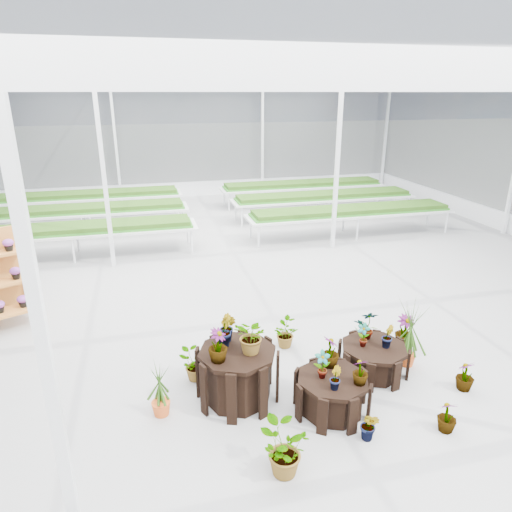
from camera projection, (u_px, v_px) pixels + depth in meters
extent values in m
plane|color=gray|center=(269.00, 325.00, 8.70)|extent=(24.00, 24.00, 0.00)
cylinder|color=black|center=(238.00, 374.00, 6.52)|extent=(1.47, 1.47, 0.78)
cylinder|color=black|center=(332.00, 394.00, 6.29)|extent=(1.17, 1.17, 0.54)
cylinder|color=black|center=(373.00, 359.00, 7.17)|extent=(1.26, 1.26, 0.48)
imported|color=#274A13|center=(224.00, 330.00, 6.45)|extent=(0.28, 0.31, 0.47)
imported|color=#274A13|center=(252.00, 336.00, 6.25)|extent=(0.61, 0.62, 0.52)
imported|color=#274A13|center=(228.00, 328.00, 6.56)|extent=(0.31, 0.31, 0.44)
imported|color=#274A13|center=(218.00, 346.00, 6.07)|extent=(0.37, 0.37, 0.47)
imported|color=#274A13|center=(322.00, 365.00, 6.13)|extent=(0.24, 0.18, 0.41)
imported|color=#274A13|center=(360.00, 371.00, 6.01)|extent=(0.23, 0.23, 0.38)
imported|color=#274A13|center=(330.00, 352.00, 6.39)|extent=(0.29, 0.29, 0.45)
imported|color=#274A13|center=(335.00, 378.00, 5.92)|extent=(0.19, 0.21, 0.32)
imported|color=#274A13|center=(363.00, 335.00, 7.02)|extent=(0.24, 0.24, 0.39)
imported|color=#274A13|center=(387.00, 336.00, 7.01)|extent=(0.26, 0.26, 0.37)
imported|color=#274A13|center=(369.00, 324.00, 7.23)|extent=(0.31, 0.25, 0.50)
imported|color=#274A13|center=(193.00, 366.00, 6.98)|extent=(0.52, 0.47, 0.50)
imported|color=#274A13|center=(282.00, 451.00, 5.22)|extent=(0.76, 0.73, 0.64)
imported|color=#274A13|center=(370.00, 426.00, 5.76)|extent=(0.29, 0.31, 0.44)
imported|color=#274A13|center=(447.00, 416.00, 5.93)|extent=(0.27, 0.27, 0.45)
imported|color=#274A13|center=(465.00, 376.00, 6.76)|extent=(0.34, 0.34, 0.48)
imported|color=#274A13|center=(405.00, 331.00, 7.89)|extent=(0.35, 0.35, 0.59)
imported|color=#274A13|center=(361.00, 332.00, 7.88)|extent=(0.33, 0.36, 0.56)
imported|color=#274A13|center=(284.00, 333.00, 7.92)|extent=(0.48, 0.52, 0.50)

